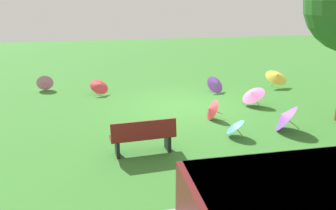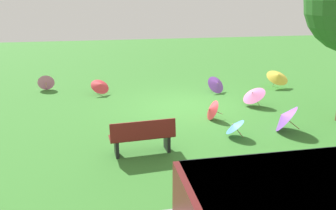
% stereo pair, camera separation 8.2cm
% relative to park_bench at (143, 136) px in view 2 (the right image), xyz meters
% --- Properties ---
extents(ground, '(40.00, 40.00, 0.00)m').
position_rel_park_bench_xyz_m(ground, '(-1.99, -3.48, -0.47)').
color(ground, '#387A2D').
extents(park_bench, '(1.63, 0.60, 0.90)m').
position_rel_park_bench_xyz_m(park_bench, '(0.00, 0.00, 0.00)').
color(park_bench, maroon).
rests_on(park_bench, ground).
extents(parasol_red_0, '(0.61, 0.67, 0.66)m').
position_rel_park_bench_xyz_m(parasol_red_0, '(-2.42, -2.07, -0.14)').
color(parasol_red_0, tan).
rests_on(parasol_red_0, ground).
extents(parasol_purple_0, '(1.06, 1.14, 0.87)m').
position_rel_park_bench_xyz_m(parasol_purple_0, '(-4.18, -0.73, -0.03)').
color(parasol_purple_0, tan).
rests_on(parasol_purple_0, ground).
extents(parasol_blue_0, '(0.73, 0.76, 0.56)m').
position_rel_park_bench_xyz_m(parasol_blue_0, '(-2.61, -0.59, -0.14)').
color(parasol_blue_0, tan).
rests_on(parasol_blue_0, ground).
extents(parasol_yellow_0, '(1.06, 1.03, 0.82)m').
position_rel_park_bench_xyz_m(parasol_yellow_0, '(-6.41, -5.28, 0.04)').
color(parasol_yellow_0, tan).
rests_on(parasol_yellow_0, ground).
extents(parasol_red_1, '(0.97, 0.95, 0.68)m').
position_rel_park_bench_xyz_m(parasol_red_1, '(0.99, -5.62, -0.08)').
color(parasol_red_1, tan).
rests_on(parasol_red_1, ground).
extents(parasol_purple_2, '(0.94, 0.86, 0.69)m').
position_rel_park_bench_xyz_m(parasol_purple_2, '(-3.64, -5.09, -0.12)').
color(parasol_purple_2, tan).
rests_on(parasol_purple_2, ground).
extents(parasol_pink_1, '(0.97, 1.00, 0.75)m').
position_rel_park_bench_xyz_m(parasol_pink_1, '(-4.31, -3.10, -0.03)').
color(parasol_pink_1, tan).
rests_on(parasol_pink_1, ground).
extents(parasol_pink_2, '(0.70, 0.65, 0.68)m').
position_rel_park_bench_xyz_m(parasol_pink_2, '(3.20, -6.82, -0.12)').
color(parasol_pink_2, tan).
rests_on(parasol_pink_2, ground).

